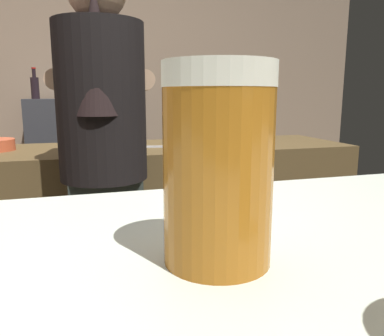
{
  "coord_description": "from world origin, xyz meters",
  "views": [
    {
      "loc": [
        -0.02,
        -1.26,
        1.2
      ],
      "look_at": [
        0.13,
        -0.75,
        1.1
      ],
      "focal_mm": 35.67,
      "sensor_mm": 36.0,
      "label": 1
    }
  ],
  "objects": [
    {
      "name": "chefs_knife",
      "position": [
        0.34,
        0.67,
        0.94
      ],
      "size": [
        0.24,
        0.07,
        0.01
      ],
      "primitive_type": "cube",
      "rotation": [
        0.0,
        0.0,
        -0.18
      ],
      "color": "silver",
      "rests_on": "prep_counter"
    },
    {
      "name": "wall_back",
      "position": [
        0.0,
        2.2,
        1.35
      ],
      "size": [
        5.2,
        0.1,
        2.7
      ],
      "primitive_type": "cube",
      "color": "gray",
      "rests_on": "ground"
    },
    {
      "name": "bottle_olive_oil",
      "position": [
        0.13,
        1.84,
        1.25
      ],
      "size": [
        0.05,
        0.05,
        0.2
      ],
      "color": "black",
      "rests_on": "back_shelf"
    },
    {
      "name": "knife_block",
      "position": [
        0.89,
        0.8,
        1.04
      ],
      "size": [
        0.1,
        0.08,
        0.28
      ],
      "color": "brown",
      "rests_on": "prep_counter"
    },
    {
      "name": "pint_glass_far",
      "position": [
        0.07,
        -1.01,
        1.15
      ],
      "size": [
        0.08,
        0.08,
        0.15
      ],
      "color": "#AC651B",
      "rests_on": "bar_counter"
    },
    {
      "name": "back_shelf",
      "position": [
        -0.04,
        1.92,
        0.58
      ],
      "size": [
        0.76,
        0.36,
        1.17
      ],
      "primitive_type": "cube",
      "color": "#35373C",
      "rests_on": "ground"
    },
    {
      "name": "bartender",
      "position": [
        0.06,
        0.27,
        0.98
      ],
      "size": [
        0.47,
        0.54,
        1.69
      ],
      "rotation": [
        0.0,
        0.0,
        1.41
      ],
      "color": "#2D352F",
      "rests_on": "ground"
    },
    {
      "name": "bottle_soy",
      "position": [
        -0.33,
        1.86,
        1.26
      ],
      "size": [
        0.06,
        0.06,
        0.23
      ],
      "color": "black",
      "rests_on": "back_shelf"
    },
    {
      "name": "prep_counter",
      "position": [
        0.35,
        0.72,
        0.47
      ],
      "size": [
        2.1,
        0.6,
        0.93
      ],
      "primitive_type": "cube",
      "color": "brown",
      "rests_on": "ground"
    }
  ]
}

